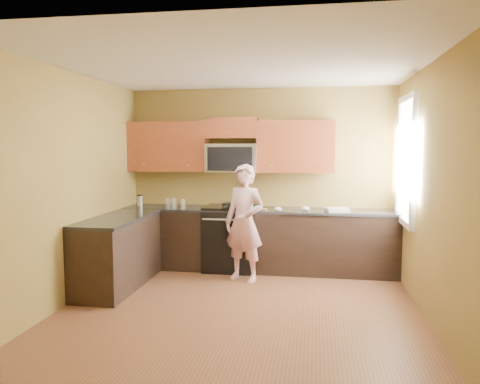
% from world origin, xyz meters
% --- Properties ---
extents(floor, '(4.00, 4.00, 0.00)m').
position_xyz_m(floor, '(0.00, 0.00, 0.00)').
color(floor, brown).
rests_on(floor, ground).
extents(ceiling, '(4.00, 4.00, 0.00)m').
position_xyz_m(ceiling, '(0.00, 0.00, 2.70)').
color(ceiling, white).
rests_on(ceiling, ground).
extents(wall_back, '(4.00, 0.00, 4.00)m').
position_xyz_m(wall_back, '(0.00, 2.00, 1.35)').
color(wall_back, brown).
rests_on(wall_back, ground).
extents(wall_front, '(4.00, 0.00, 4.00)m').
position_xyz_m(wall_front, '(0.00, -2.00, 1.35)').
color(wall_front, brown).
rests_on(wall_front, ground).
extents(wall_left, '(0.00, 4.00, 4.00)m').
position_xyz_m(wall_left, '(-2.00, 0.00, 1.35)').
color(wall_left, brown).
rests_on(wall_left, ground).
extents(wall_right, '(0.00, 4.00, 4.00)m').
position_xyz_m(wall_right, '(2.00, 0.00, 1.35)').
color(wall_right, brown).
rests_on(wall_right, ground).
extents(cabinet_back_run, '(4.00, 0.60, 0.88)m').
position_xyz_m(cabinet_back_run, '(0.00, 1.70, 0.44)').
color(cabinet_back_run, black).
rests_on(cabinet_back_run, floor).
extents(cabinet_left_run, '(0.60, 1.60, 0.88)m').
position_xyz_m(cabinet_left_run, '(-1.70, 0.60, 0.44)').
color(cabinet_left_run, black).
rests_on(cabinet_left_run, floor).
extents(countertop_back, '(4.00, 0.62, 0.04)m').
position_xyz_m(countertop_back, '(0.00, 1.69, 0.90)').
color(countertop_back, black).
rests_on(countertop_back, cabinet_back_run).
extents(countertop_left, '(0.62, 1.60, 0.04)m').
position_xyz_m(countertop_left, '(-1.69, 0.60, 0.90)').
color(countertop_left, black).
rests_on(countertop_left, cabinet_left_run).
extents(stove, '(0.76, 0.65, 0.95)m').
position_xyz_m(stove, '(-0.40, 1.68, 0.47)').
color(stove, black).
rests_on(stove, floor).
extents(microwave, '(0.76, 0.40, 0.42)m').
position_xyz_m(microwave, '(-0.40, 1.80, 1.45)').
color(microwave, silver).
rests_on(microwave, wall_back).
extents(upper_cab_left, '(1.22, 0.33, 0.75)m').
position_xyz_m(upper_cab_left, '(-1.39, 1.83, 1.45)').
color(upper_cab_left, brown).
rests_on(upper_cab_left, wall_back).
extents(upper_cab_right, '(1.12, 0.33, 0.75)m').
position_xyz_m(upper_cab_right, '(0.54, 1.83, 1.45)').
color(upper_cab_right, brown).
rests_on(upper_cab_right, wall_back).
extents(upper_cab_over_mw, '(0.76, 0.33, 0.30)m').
position_xyz_m(upper_cab_over_mw, '(-0.40, 1.83, 2.10)').
color(upper_cab_over_mw, brown).
rests_on(upper_cab_over_mw, wall_back).
extents(window, '(0.06, 1.06, 1.66)m').
position_xyz_m(window, '(1.98, 1.20, 1.65)').
color(window, white).
rests_on(window, wall_right).
extents(woman, '(0.68, 0.57, 1.59)m').
position_xyz_m(woman, '(-0.11, 1.15, 0.80)').
color(woman, '#E17086').
rests_on(woman, floor).
extents(frying_pan, '(0.37, 0.52, 0.06)m').
position_xyz_m(frying_pan, '(-0.38, 1.58, 0.95)').
color(frying_pan, black).
rests_on(frying_pan, stove).
extents(butter_tub, '(0.14, 0.14, 0.08)m').
position_xyz_m(butter_tub, '(-0.07, 1.53, 0.92)').
color(butter_tub, yellow).
rests_on(butter_tub, countertop_back).
extents(toast_slice, '(0.12, 0.12, 0.01)m').
position_xyz_m(toast_slice, '(0.08, 1.60, 0.93)').
color(toast_slice, '#B27F47').
rests_on(toast_slice, countertop_back).
extents(napkin_a, '(0.13, 0.14, 0.06)m').
position_xyz_m(napkin_a, '(0.31, 1.46, 0.95)').
color(napkin_a, silver).
rests_on(napkin_a, countertop_back).
extents(napkin_b, '(0.12, 0.14, 0.07)m').
position_xyz_m(napkin_b, '(0.69, 1.55, 0.95)').
color(napkin_b, silver).
rests_on(napkin_b, countertop_back).
extents(dish_towel, '(0.35, 0.30, 0.05)m').
position_xyz_m(dish_towel, '(1.14, 1.57, 0.95)').
color(dish_towel, white).
rests_on(dish_towel, countertop_back).
extents(travel_mug, '(0.09, 0.09, 0.17)m').
position_xyz_m(travel_mug, '(-1.83, 1.74, 0.92)').
color(travel_mug, silver).
rests_on(travel_mug, countertop_back).
extents(glass_a, '(0.08, 0.08, 0.12)m').
position_xyz_m(glass_a, '(-1.31, 1.79, 0.98)').
color(glass_a, silver).
rests_on(glass_a, countertop_back).
extents(glass_b, '(0.09, 0.09, 0.12)m').
position_xyz_m(glass_b, '(-1.39, 1.76, 0.98)').
color(glass_b, silver).
rests_on(glass_b, countertop_back).
extents(glass_c, '(0.08, 0.08, 0.12)m').
position_xyz_m(glass_c, '(-1.13, 1.69, 0.98)').
color(glass_c, silver).
rests_on(glass_c, countertop_back).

